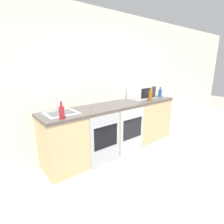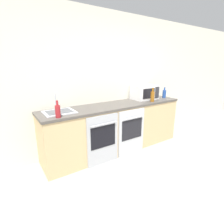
{
  "view_description": "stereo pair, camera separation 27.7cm",
  "coord_description": "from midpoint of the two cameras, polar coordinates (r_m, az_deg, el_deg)",
  "views": [
    {
      "loc": [
        -2.07,
        -0.48,
        1.65
      ],
      "look_at": [
        -0.09,
        1.97,
        0.78
      ],
      "focal_mm": 28.0,
      "sensor_mm": 36.0,
      "label": 1
    },
    {
      "loc": [
        -1.84,
        -0.64,
        1.65
      ],
      "look_at": [
        -0.09,
        1.97,
        0.78
      ],
      "focal_mm": 28.0,
      "sensor_mm": 36.0,
      "label": 2
    }
  ],
  "objects": [
    {
      "name": "counter_back",
      "position": [
        3.42,
        3.58,
        -4.99
      ],
      "size": [
        2.83,
        0.63,
        0.92
      ],
      "color": "tan",
      "rests_on": "ground_plane"
    },
    {
      "name": "bottle_red",
      "position": [
        2.52,
        -14.31,
        0.3
      ],
      "size": [
        0.07,
        0.07,
        0.25
      ],
      "color": "maroon",
      "rests_on": "counter_back"
    },
    {
      "name": "oven_right",
      "position": [
        3.27,
        8.81,
        -6.51
      ],
      "size": [
        0.58,
        0.06,
        0.86
      ],
      "color": "#B7BABF",
      "rests_on": "ground_plane"
    },
    {
      "name": "bottle_blue",
      "position": [
        4.13,
        18.56,
        5.7
      ],
      "size": [
        0.08,
        0.08,
        0.23
      ],
      "color": "#234793",
      "rests_on": "counter_back"
    },
    {
      "name": "sink",
      "position": [
        2.8,
        -14.21,
        0.12
      ],
      "size": [
        0.47,
        0.4,
        0.27
      ],
      "color": "#B7BABF",
      "rests_on": "counter_back"
    },
    {
      "name": "ground_plane",
      "position": [
        2.62,
        34.1,
        -26.72
      ],
      "size": [
        16.0,
        16.0,
        0.0
      ],
      "primitive_type": "plane",
      "color": "gray"
    },
    {
      "name": "microwave",
      "position": [
        3.85,
        12.62,
        6.34
      ],
      "size": [
        0.53,
        0.36,
        0.3
      ],
      "color": "silver",
      "rests_on": "counter_back"
    },
    {
      "name": "bottle_amber",
      "position": [
        3.62,
        15.24,
        4.97
      ],
      "size": [
        0.08,
        0.08,
        0.28
      ],
      "color": "#8C5114",
      "rests_on": "counter_back"
    },
    {
      "name": "oven_left",
      "position": [
        2.92,
        -0.24,
        -9.1
      ],
      "size": [
        0.58,
        0.06,
        0.86
      ],
      "color": "#A8AAAF",
      "rests_on": "ground_plane"
    },
    {
      "name": "wall_back",
      "position": [
        3.49,
        0.44,
        9.67
      ],
      "size": [
        10.0,
        0.06,
        2.6
      ],
      "color": "silver",
      "rests_on": "ground_plane"
    }
  ]
}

